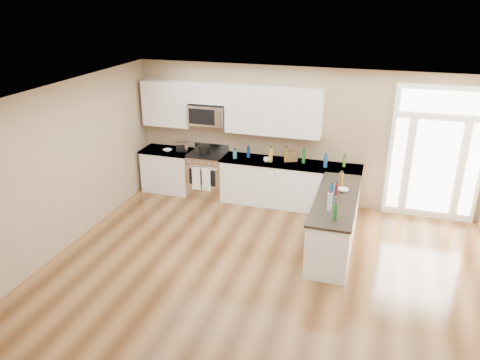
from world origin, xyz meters
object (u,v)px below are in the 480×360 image
object	(u,v)px
kitchen_range	(208,174)
stockpot	(204,150)
toaster_oven	(183,147)
peninsula_cabinet	(334,224)

from	to	relation	value
kitchen_range	stockpot	bearing A→B (deg)	-127.18
stockpot	toaster_oven	world-z (taller)	toaster_oven
peninsula_cabinet	stockpot	bearing A→B (deg)	154.43
kitchen_range	stockpot	xyz separation A→B (m)	(-0.04, -0.06, 0.57)
peninsula_cabinet	toaster_oven	distance (m)	3.77
peninsula_cabinet	stockpot	size ratio (longest dim) A/B	9.22
peninsula_cabinet	toaster_oven	xyz separation A→B (m)	(-3.43, 1.44, 0.61)
peninsula_cabinet	kitchen_range	distance (m)	3.21
kitchen_range	stockpot	size ratio (longest dim) A/B	4.29
stockpot	peninsula_cabinet	bearing A→B (deg)	-25.57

